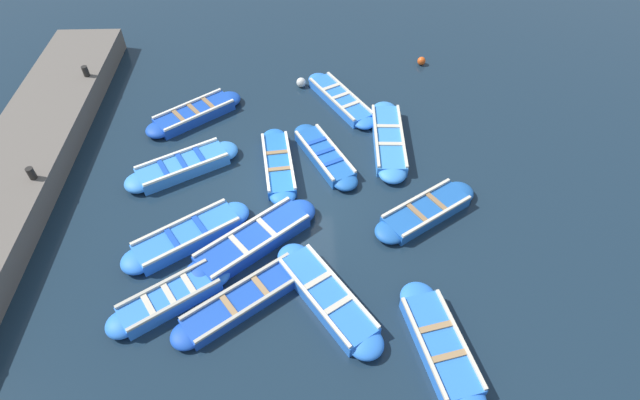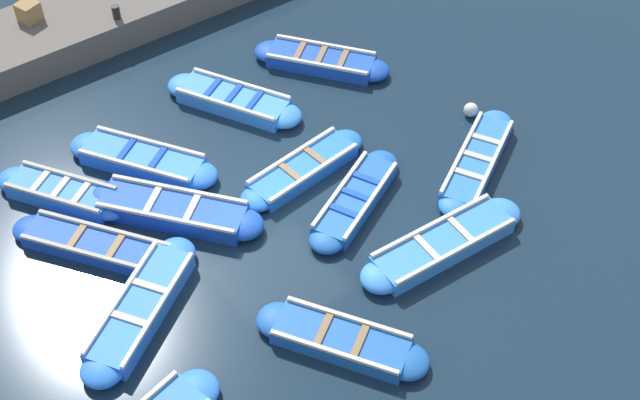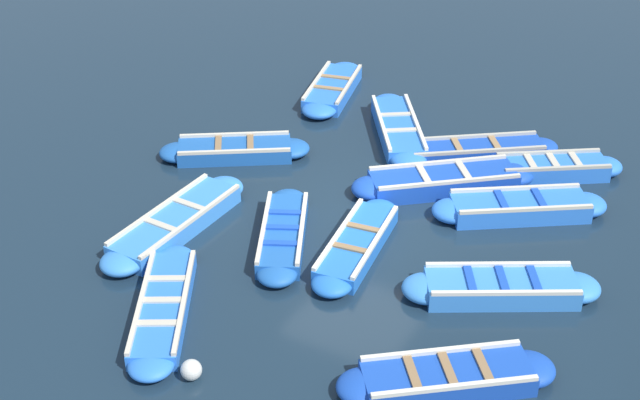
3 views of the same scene
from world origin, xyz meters
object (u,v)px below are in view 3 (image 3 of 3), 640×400
Objects in this scene: boat_inner_gap at (357,245)px; buoy_orange_near at (191,370)px; boat_near_quay at (176,223)px; boat_drifting at (333,89)px; boat_end_of_row at (443,181)px; boat_mid_row at (476,150)px; boat_outer_right at (164,307)px; boat_bow_out at (519,208)px; boat_broadside at (283,234)px; boat_centre at (501,288)px; boat_alongside at (552,169)px; boat_stern_in at (447,378)px; boat_tucked at (398,130)px; boat_far_corner at (235,150)px.

boat_inner_gap is 10.10× the size of buoy_orange_near.
boat_inner_gap is at bearing 16.87° from boat_near_quay.
boat_drifting is 0.97× the size of boat_end_of_row.
boat_near_quay is at bearing -125.71° from boat_mid_row.
boat_mid_row is (2.69, 7.88, -0.00)m from boat_outer_right.
boat_bow_out is (5.71, 3.75, 0.01)m from boat_near_quay.
boat_mid_row is 1.07× the size of boat_broadside.
boat_end_of_row is at bearing 127.88° from boat_centre.
boat_bow_out reaches higher than boat_alongside.
boat_inner_gap is (-2.40, -4.58, -0.03)m from boat_alongside.
boat_mid_row is at bearing 71.14° from boat_outer_right.
boat_broadside is (-2.04, -5.00, 0.01)m from boat_mid_row.
boat_stern_in is at bearing -67.39° from boat_end_of_row.
boat_stern_in is 0.92× the size of boat_tucked.
boat_end_of_row reaches higher than boat_tucked.
boat_inner_gap reaches higher than buoy_orange_near.
buoy_orange_near is at bearing -113.07° from boat_bow_out.
boat_stern_in is 0.99× the size of boat_broadside.
boat_end_of_row is at bearing 80.07° from buoy_orange_near.
buoy_orange_near is at bearing -98.61° from boat_mid_row.
boat_stern_in is (2.20, -7.19, 0.02)m from boat_mid_row.
boat_bow_out is (-0.12, -1.87, 0.00)m from boat_alongside.
boat_end_of_row is 1.10× the size of boat_far_corner.
boat_far_corner reaches higher than boat_inner_gap.
boat_end_of_row reaches higher than boat_far_corner.
boat_centre is 0.98× the size of boat_tucked.
boat_near_quay is at bearing -161.68° from boat_broadside.
boat_mid_row is 1.92m from boat_tucked.
boat_bow_out is 1.04× the size of boat_far_corner.
boat_tucked is at bearing 119.69° from boat_stern_in.
boat_near_quay is at bearing 121.97° from boat_outer_right.
boat_alongside is 0.83× the size of boat_end_of_row.
boat_centre is 1.06× the size of boat_stern_in.
boat_near_quay is 1.10× the size of boat_end_of_row.
boat_inner_gap is (-2.84, 2.56, -0.01)m from boat_stern_in.
boat_alongside is 0.86× the size of boat_drifting.
boat_tucked is (-3.67, 0.08, 0.00)m from boat_alongside.
boat_broadside is at bearing 77.32° from boat_outer_right.
boat_bow_out is 0.99× the size of boat_inner_gap.
boat_tucked is (2.42, -1.28, 0.02)m from boat_drifting.
boat_bow_out is (4.33, 5.96, 0.04)m from boat_outer_right.
boat_tucked is 1.08× the size of boat_far_corner.
boat_outer_right is at bearing -95.59° from boat_tucked.
boat_centre reaches higher than boat_drifting.
boat_near_quay is 6.34m from boat_centre.
boat_inner_gap is (1.40, 0.37, 0.00)m from boat_broadside.
boat_stern_in is at bearing -89.65° from boat_centre.
boat_end_of_row reaches higher than boat_alongside.
boat_broadside is at bearing 18.32° from boat_near_quay.
boat_far_corner is (-2.68, 2.38, 0.01)m from boat_broadside.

